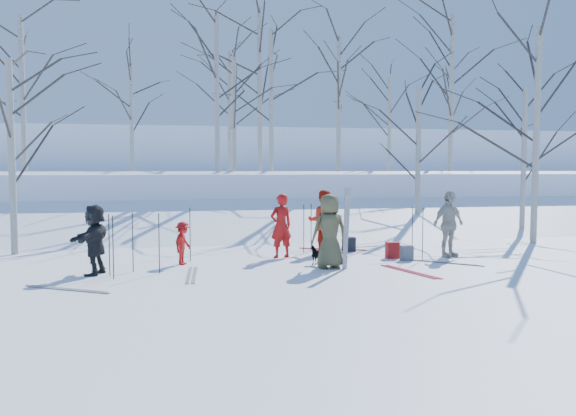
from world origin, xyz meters
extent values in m
plane|color=white|center=(0.00, 0.00, 0.00)|extent=(120.00, 120.00, 0.00)
cube|color=white|center=(0.00, 7.00, 0.15)|extent=(70.00, 9.49, 4.12)
cube|color=white|center=(0.00, 17.00, 1.00)|extent=(70.00, 18.00, 2.20)
cube|color=white|center=(0.00, 38.00, 2.00)|extent=(90.00, 30.00, 6.00)
imported|color=#48482B|center=(0.65, -0.19, 0.87)|extent=(0.91, 0.65, 1.74)
imported|color=#AE1210|center=(-0.17, 1.58, 0.83)|extent=(0.70, 0.56, 1.67)
imported|color=#B51D0D|center=(1.13, 2.23, 0.87)|extent=(0.99, 0.86, 1.73)
imported|color=#AE1210|center=(-2.69, 0.96, 0.52)|extent=(0.64, 0.78, 1.05)
imported|color=beige|center=(4.16, 0.84, 0.87)|extent=(1.11, 0.76, 1.75)
imported|color=black|center=(-4.59, 0.04, 0.77)|extent=(0.88, 1.50, 1.54)
imported|color=black|center=(0.54, 0.26, 0.23)|extent=(0.56, 0.57, 0.46)
cube|color=silver|center=(0.94, -0.49, 0.95)|extent=(0.08, 0.16, 1.90)
cube|color=silver|center=(1.00, -0.45, 0.95)|extent=(0.10, 0.23, 1.89)
cylinder|color=black|center=(0.58, 2.19, 0.67)|extent=(0.02, 0.02, 1.34)
cylinder|color=black|center=(-4.14, -0.58, 0.67)|extent=(0.02, 0.02, 1.34)
cylinder|color=black|center=(-3.22, -0.12, 0.67)|extent=(0.02, 0.02, 1.34)
cylinder|color=black|center=(-3.81, 0.22, 0.67)|extent=(0.02, 0.02, 1.34)
cylinder|color=black|center=(0.84, 2.44, 0.67)|extent=(0.02, 0.02, 1.34)
cylinder|color=black|center=(-4.27, -0.16, 0.67)|extent=(0.02, 0.02, 1.34)
cylinder|color=black|center=(-2.51, 1.48, 0.67)|extent=(0.02, 0.02, 1.34)
cylinder|color=black|center=(3.12, 0.75, 0.67)|extent=(0.02, 0.02, 1.34)
cylinder|color=black|center=(3.28, 0.47, 0.67)|extent=(0.02, 0.02, 1.34)
cube|color=maroon|center=(2.64, 0.90, 0.21)|extent=(0.32, 0.22, 0.42)
cube|color=#515458|center=(2.86, 0.49, 0.19)|extent=(0.30, 0.20, 0.38)
cube|color=black|center=(1.89, 2.28, 0.20)|extent=(0.34, 0.24, 0.40)
camera|label=1|loc=(-2.77, -12.72, 2.31)|focal=35.00mm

